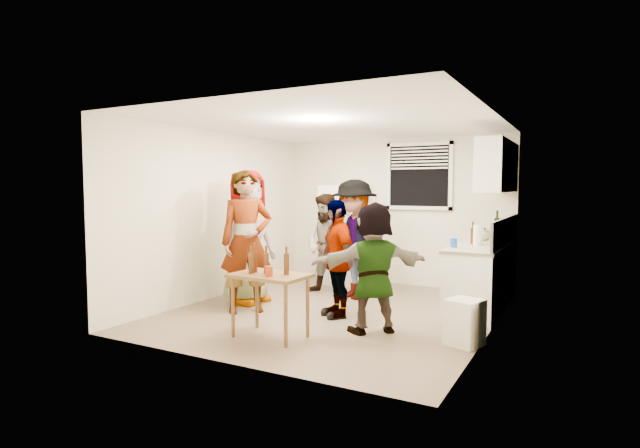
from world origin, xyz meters
The scene contains 23 objects.
room centered at (0.00, 0.00, 0.00)m, with size 4.00×4.50×2.50m, color #EFE7CF, non-canonical shape.
window centered at (0.45, 2.21, 1.85)m, with size 1.12×0.10×1.06m, color white, non-canonical shape.
refrigerator centered at (-0.75, 1.88, 0.85)m, with size 0.70×0.70×1.70m, color white.
counter_lower centered at (1.70, 1.15, 0.43)m, with size 0.60×2.20×0.86m, color white.
countertop centered at (1.70, 1.15, 0.88)m, with size 0.64×2.22×0.04m, color beige.
backsplash centered at (1.99, 1.15, 1.08)m, with size 0.03×2.20×0.36m, color #AAA49C.
upper_cabinets centered at (1.83, 1.35, 1.95)m, with size 0.34×1.60×0.70m, color white.
kettle centered at (1.65, 1.51, 0.90)m, with size 0.24×0.20×0.20m, color silver, non-canonical shape.
paper_towel centered at (1.68, 0.86, 0.90)m, with size 0.12×0.12×0.27m, color white.
wine_bottle centered at (1.75, 1.94, 0.90)m, with size 0.08×0.08×0.31m, color black.
beer_bottle_counter centered at (1.60, 0.93, 0.90)m, with size 0.06×0.06×0.23m, color #47230C.
blue_cup centered at (1.46, 0.47, 0.90)m, with size 0.09×0.09×0.12m, color blue.
picture_frame centered at (1.92, 1.68, 0.97)m, with size 0.02×0.17×0.14m, color gold.
trash_bin centered at (1.84, -0.63, 0.25)m, with size 0.33×0.33×0.49m, color white.
serving_table centered at (-0.12, -1.36, 0.00)m, with size 0.84×0.56×0.71m, color brown, non-canonical shape.
beer_bottle_table centered at (-0.33, -1.36, 0.71)m, with size 0.06×0.06×0.25m, color #47230C.
red_cup centered at (-0.05, -1.49, 0.71)m, with size 0.08×0.08×0.11m, color #A22E13.
guest_grey centered at (-1.35, -0.11, 0.00)m, with size 0.94×1.91×0.61m, color gray.
guest_stripe centered at (-1.03, -0.57, 0.00)m, with size 0.69×1.89×0.45m, color #141933.
guest_back_left centered at (-0.59, 0.93, 0.00)m, with size 0.76×1.56×0.59m, color brown.
guest_back_right centered at (-0.12, 0.89, 0.00)m, with size 1.15×1.78×0.66m, color #45454A.
guest_black centered at (0.13, -0.21, 0.00)m, with size 0.88×1.51×0.37m, color black.
guest_orange centered at (0.81, -0.64, 0.00)m, with size 1.39×1.50×0.44m, color #BF773F.
Camera 1 is at (2.95, -5.89, 1.66)m, focal length 28.00 mm.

